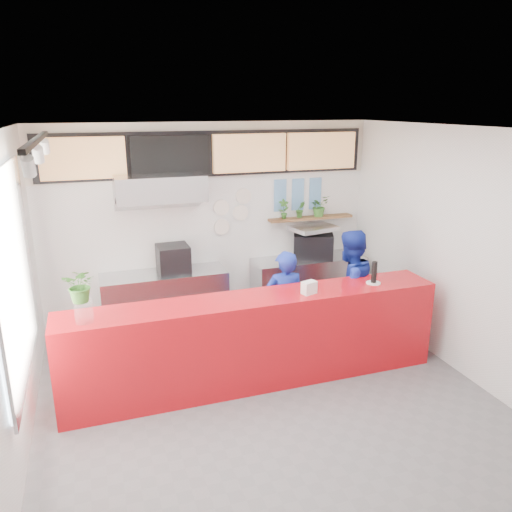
{
  "coord_description": "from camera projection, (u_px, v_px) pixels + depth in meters",
  "views": [
    {
      "loc": [
        -1.73,
        -4.68,
        3.23
      ],
      "look_at": [
        0.1,
        0.7,
        1.5
      ],
      "focal_mm": 35.0,
      "sensor_mm": 36.0,
      "label": 1
    }
  ],
  "objects": [
    {
      "name": "floor",
      "position": [
        267.0,
        399.0,
        5.71
      ],
      "size": [
        5.0,
        5.0,
        0.0
      ],
      "primitive_type": "plane",
      "color": "slate",
      "rests_on": "ground"
    },
    {
      "name": "ceiling",
      "position": [
        269.0,
        129.0,
        4.84
      ],
      "size": [
        5.0,
        5.0,
        0.0
      ],
      "primitive_type": "plane",
      "rotation": [
        3.14,
        0.0,
        0.0
      ],
      "color": "silver"
    },
    {
      "name": "wall_back",
      "position": [
        212.0,
        224.0,
        7.54
      ],
      "size": [
        5.0,
        0.0,
        5.0
      ],
      "primitive_type": "plane",
      "rotation": [
        1.57,
        0.0,
        0.0
      ],
      "color": "white",
      "rests_on": "ground"
    },
    {
      "name": "wall_left",
      "position": [
        9.0,
        304.0,
        4.51
      ],
      "size": [
        0.0,
        5.0,
        5.0
      ],
      "primitive_type": "plane",
      "rotation": [
        1.57,
        0.0,
        1.57
      ],
      "color": "white",
      "rests_on": "ground"
    },
    {
      "name": "wall_right",
      "position": [
        462.0,
        253.0,
        6.05
      ],
      "size": [
        0.0,
        5.0,
        5.0
      ],
      "primitive_type": "plane",
      "rotation": [
        1.57,
        0.0,
        -1.57
      ],
      "color": "white",
      "rests_on": "ground"
    },
    {
      "name": "service_counter",
      "position": [
        256.0,
        340.0,
        5.92
      ],
      "size": [
        4.5,
        0.6,
        1.1
      ],
      "primitive_type": "cube",
      "color": "#B30C14",
      "rests_on": "ground"
    },
    {
      "name": "cream_band",
      "position": [
        210.0,
        150.0,
        7.21
      ],
      "size": [
        5.0,
        0.02,
        0.8
      ],
      "primitive_type": "cube",
      "color": "beige",
      "rests_on": "wall_back"
    },
    {
      "name": "prep_bench",
      "position": [
        165.0,
        302.0,
        7.33
      ],
      "size": [
        1.8,
        0.6,
        0.9
      ],
      "primitive_type": "cube",
      "color": "#B2B5BA",
      "rests_on": "ground"
    },
    {
      "name": "panini_oven",
      "position": [
        173.0,
        259.0,
        7.19
      ],
      "size": [
        0.45,
        0.45,
        0.4
      ],
      "primitive_type": "cube",
      "rotation": [
        0.0,
        0.0,
        0.01
      ],
      "color": "black",
      "rests_on": "prep_bench"
    },
    {
      "name": "extraction_hood",
      "position": [
        159.0,
        187.0,
        6.79
      ],
      "size": [
        1.2,
        0.7,
        0.35
      ],
      "primitive_type": "cube",
      "color": "#B2B5BA",
      "rests_on": "ceiling"
    },
    {
      "name": "hood_lip",
      "position": [
        160.0,
        202.0,
        6.85
      ],
      "size": [
        1.2,
        0.69,
        0.31
      ],
      "primitive_type": "cube",
      "rotation": [
        -0.35,
        0.0,
        0.0
      ],
      "color": "#B2B5BA",
      "rests_on": "ceiling"
    },
    {
      "name": "right_bench",
      "position": [
        308.0,
        285.0,
        8.04
      ],
      "size": [
        1.8,
        0.6,
        0.9
      ],
      "primitive_type": "cube",
      "color": "#B2B5BA",
      "rests_on": "ground"
    },
    {
      "name": "espresso_machine",
      "position": [
        313.0,
        246.0,
        7.87
      ],
      "size": [
        0.73,
        0.64,
        0.39
      ],
      "primitive_type": "cube",
      "rotation": [
        0.0,
        0.0,
        -0.41
      ],
      "color": "black",
      "rests_on": "right_bench"
    },
    {
      "name": "espresso_tray",
      "position": [
        314.0,
        228.0,
        7.79
      ],
      "size": [
        0.77,
        0.61,
        0.06
      ],
      "primitive_type": "cube",
      "rotation": [
        0.0,
        0.0,
        0.21
      ],
      "color": "#B6B9BE",
      "rests_on": "espresso_machine"
    },
    {
      "name": "herb_shelf",
      "position": [
        311.0,
        218.0,
        7.94
      ],
      "size": [
        1.4,
        0.18,
        0.04
      ],
      "primitive_type": "cube",
      "color": "brown",
      "rests_on": "wall_back"
    },
    {
      "name": "menu_board_far_left",
      "position": [
        83.0,
        158.0,
        6.59
      ],
      "size": [
        1.1,
        0.1,
        0.55
      ],
      "primitive_type": "cube",
      "color": "tan",
      "rests_on": "wall_back"
    },
    {
      "name": "menu_board_mid_left",
      "position": [
        171.0,
        156.0,
        6.95
      ],
      "size": [
        1.1,
        0.1,
        0.55
      ],
      "primitive_type": "cube",
      "color": "black",
      "rests_on": "wall_back"
    },
    {
      "name": "menu_board_mid_right",
      "position": [
        250.0,
        153.0,
        7.3
      ],
      "size": [
        1.1,
        0.1,
        0.55
      ],
      "primitive_type": "cube",
      "color": "tan",
      "rests_on": "wall_back"
    },
    {
      "name": "menu_board_far_right",
      "position": [
        321.0,
        151.0,
        7.66
      ],
      "size": [
        1.1,
        0.1,
        0.55
      ],
      "primitive_type": "cube",
      "color": "tan",
      "rests_on": "wall_back"
    },
    {
      "name": "soffit",
      "position": [
        210.0,
        154.0,
        7.2
      ],
      "size": [
        4.8,
        0.04,
        0.65
      ],
      "primitive_type": "cube",
      "color": "black",
      "rests_on": "wall_back"
    },
    {
      "name": "window_pane",
      "position": [
        13.0,
        273.0,
        4.73
      ],
      "size": [
        0.04,
        2.2,
        1.9
      ],
      "primitive_type": "cube",
      "color": "silver",
      "rests_on": "wall_left"
    },
    {
      "name": "window_frame",
      "position": [
        16.0,
        272.0,
        4.74
      ],
      "size": [
        0.03,
        2.3,
        2.0
      ],
      "primitive_type": "cube",
      "color": "#B2B5BA",
      "rests_on": "wall_left"
    },
    {
      "name": "track_rail",
      "position": [
        36.0,
        140.0,
        4.21
      ],
      "size": [
        0.05,
        2.4,
        0.04
      ],
      "primitive_type": "cube",
      "color": "black",
      "rests_on": "ceiling"
    },
    {
      "name": "dec_plate_a",
      "position": [
        221.0,
        207.0,
        7.49
      ],
      "size": [
        0.24,
        0.03,
        0.24
      ],
      "primitive_type": "cylinder",
      "rotation": [
        1.57,
        0.0,
        0.0
      ],
      "color": "silver",
      "rests_on": "wall_back"
    },
    {
      "name": "dec_plate_b",
      "position": [
        240.0,
        213.0,
        7.61
      ],
      "size": [
        0.24,
        0.03,
        0.24
      ],
      "primitive_type": "cylinder",
      "rotation": [
        1.57,
        0.0,
        0.0
      ],
      "color": "silver",
      "rests_on": "wall_back"
    },
    {
      "name": "dec_plate_c",
      "position": [
        222.0,
        227.0,
        7.58
      ],
      "size": [
        0.24,
        0.03,
        0.24
      ],
      "primitive_type": "cylinder",
      "rotation": [
        1.57,
        0.0,
        0.0
      ],
      "color": "silver",
      "rests_on": "wall_back"
    },
    {
      "name": "dec_plate_d",
      "position": [
        243.0,
        196.0,
        7.55
      ],
      "size": [
        0.24,
        0.03,
        0.24
      ],
      "primitive_type": "cylinder",
      "rotation": [
        1.57,
        0.0,
        0.0
      ],
      "color": "silver",
      "rests_on": "wall_back"
    },
    {
      "name": "photo_frame_a",
      "position": [
        280.0,
        188.0,
        7.72
      ],
      "size": [
        0.2,
        0.02,
        0.25
      ],
      "primitive_type": "cube",
      "color": "#598CBF",
      "rests_on": "wall_back"
    },
    {
      "name": "photo_frame_b",
      "position": [
        298.0,
        187.0,
        7.81
      ],
      "size": [
        0.2,
        0.02,
        0.25
      ],
      "primitive_type": "cube",
      "color": "#598CBF",
      "rests_on": "wall_back"
    },
    {
      "name": "photo_frame_c",
      "position": [
        315.0,
        186.0,
        7.9
      ],
      "size": [
        0.2,
        0.02,
        0.25
      ],
      "primitive_type": "cube",
      "color": "#598CBF",
      "rests_on": "wall_back"
    },
    {
      "name": "photo_frame_d",
      "position": [
        280.0,
        203.0,
        7.79
      ],
      "size": [
        0.2,
        0.02,
        0.25
      ],
      "primitive_type": "cube",
      "color": "#598CBF",
      "rests_on": "wall_back"
    },
    {
      "name": "photo_frame_e",
      "position": [
        298.0,
        202.0,
        7.88
      ],
      "size": [
        0.2,
        0.02,
        0.25
      ],
      "primitive_type": "cube",
      "color": "#598CBF",
      "rests_on": "wall_back"
    },
    {
      "name": "photo_frame_f",
      "position": [
        315.0,
        201.0,
        7.97
      ],
      "size": [
        0.2,
        0.02,
        0.25
      ],
      "primitive_type": "cube",
      "color": "#598CBF",
      "rests_on": "wall_back"
    },
    {
      "name": "staff_center",
      "position": [
        284.0,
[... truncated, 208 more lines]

